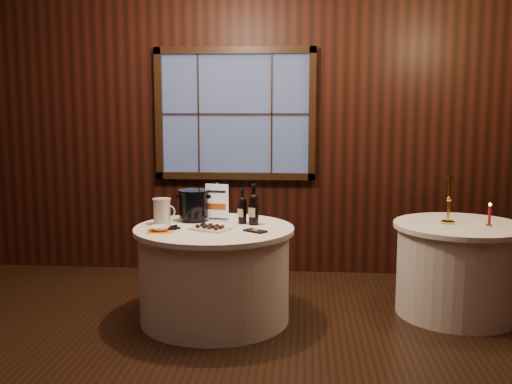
# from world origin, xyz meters

# --- Properties ---
(ground) EXTENTS (6.00, 6.00, 0.00)m
(ground) POSITION_xyz_m (0.00, 0.00, 0.00)
(ground) COLOR black
(ground) RESTS_ON ground
(back_wall) EXTENTS (6.00, 0.10, 3.00)m
(back_wall) POSITION_xyz_m (0.00, 2.48, 1.54)
(back_wall) COLOR black
(back_wall) RESTS_ON ground
(main_table) EXTENTS (1.28, 1.28, 0.77)m
(main_table) POSITION_xyz_m (0.00, 1.00, 0.39)
(main_table) COLOR white
(main_table) RESTS_ON ground
(side_table) EXTENTS (1.08, 1.08, 0.77)m
(side_table) POSITION_xyz_m (2.00, 1.30, 0.39)
(side_table) COLOR white
(side_table) RESTS_ON ground
(sign_stand) EXTENTS (0.20, 0.12, 0.32)m
(sign_stand) POSITION_xyz_m (-0.01, 1.27, 0.88)
(sign_stand) COLOR silver
(sign_stand) RESTS_ON main_table
(port_bottle_left) EXTENTS (0.07, 0.08, 0.29)m
(port_bottle_left) POSITION_xyz_m (0.21, 1.16, 0.90)
(port_bottle_left) COLOR black
(port_bottle_left) RESTS_ON main_table
(port_bottle_right) EXTENTS (0.08, 0.09, 0.33)m
(port_bottle_right) POSITION_xyz_m (0.31, 1.12, 0.92)
(port_bottle_right) COLOR black
(port_bottle_right) RESTS_ON main_table
(ice_bucket) EXTENTS (0.26, 0.26, 0.26)m
(ice_bucket) POSITION_xyz_m (-0.21, 1.24, 0.91)
(ice_bucket) COLOR black
(ice_bucket) RESTS_ON main_table
(chocolate_plate) EXTENTS (0.34, 0.30, 0.04)m
(chocolate_plate) POSITION_xyz_m (-0.01, 0.88, 0.79)
(chocolate_plate) COLOR white
(chocolate_plate) RESTS_ON main_table
(chocolate_box) EXTENTS (0.20, 0.17, 0.01)m
(chocolate_box) POSITION_xyz_m (0.34, 0.84, 0.78)
(chocolate_box) COLOR black
(chocolate_box) RESTS_ON main_table
(grape_bunch) EXTENTS (0.16, 0.09, 0.04)m
(grape_bunch) POSITION_xyz_m (-0.29, 0.86, 0.79)
(grape_bunch) COLOR black
(grape_bunch) RESTS_ON main_table
(glass_pitcher) EXTENTS (0.20, 0.15, 0.21)m
(glass_pitcher) POSITION_xyz_m (-0.44, 1.08, 0.88)
(glass_pitcher) COLOR silver
(glass_pitcher) RESTS_ON main_table
(orange_napkin) EXTENTS (0.24, 0.24, 0.00)m
(orange_napkin) POSITION_xyz_m (-0.39, 0.81, 0.77)
(orange_napkin) COLOR orange
(orange_napkin) RESTS_ON main_table
(cracker_bowl) EXTENTS (0.18, 0.18, 0.04)m
(cracker_bowl) POSITION_xyz_m (-0.39, 0.81, 0.79)
(cracker_bowl) COLOR white
(cracker_bowl) RESTS_ON orange_napkin
(brass_candlestick) EXTENTS (0.11, 0.11, 0.40)m
(brass_candlestick) POSITION_xyz_m (1.90, 1.30, 0.91)
(brass_candlestick) COLOR gold
(brass_candlestick) RESTS_ON side_table
(red_candle) EXTENTS (0.05, 0.05, 0.19)m
(red_candle) POSITION_xyz_m (2.20, 1.21, 0.85)
(red_candle) COLOR gold
(red_candle) RESTS_ON side_table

